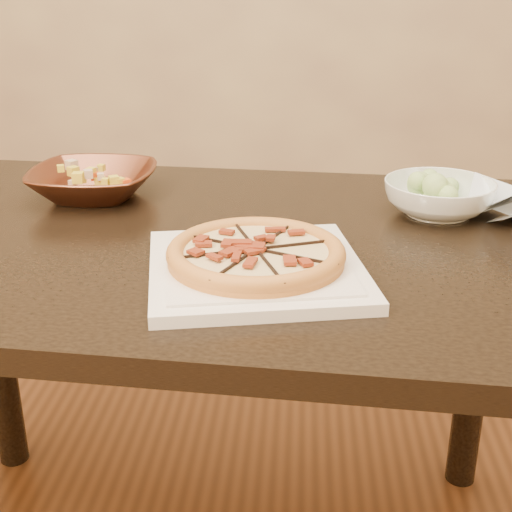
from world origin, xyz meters
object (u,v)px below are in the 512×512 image
Objects in this scene: salad_bowl at (439,198)px; plate at (256,268)px; pizza at (256,254)px; bronze_bowl at (94,183)px; dining_table at (210,295)px.

plate is at bearing -136.37° from salad_bowl.
salad_bowl is at bearing 43.63° from pizza.
bronze_bowl is (-0.34, 0.35, 0.02)m from plate.
dining_table is 0.34m from bronze_bowl.
plate is 0.43m from salad_bowl.
plate is 1.50× the size of bronze_bowl.
dining_table is at bearing 119.09° from pizza.
pizza is 1.31× the size of salad_bowl.
salad_bowl reaches higher than dining_table.
pizza is (0.09, -0.16, 0.15)m from dining_table.
dining_table is at bearing 119.10° from plate.
bronze_bowl is 1.21× the size of salad_bowl.
salad_bowl is (0.65, -0.06, 0.00)m from bronze_bowl.
plate is at bearing -5.11° from pizza.
salad_bowl is (0.31, 0.29, 0.02)m from plate.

